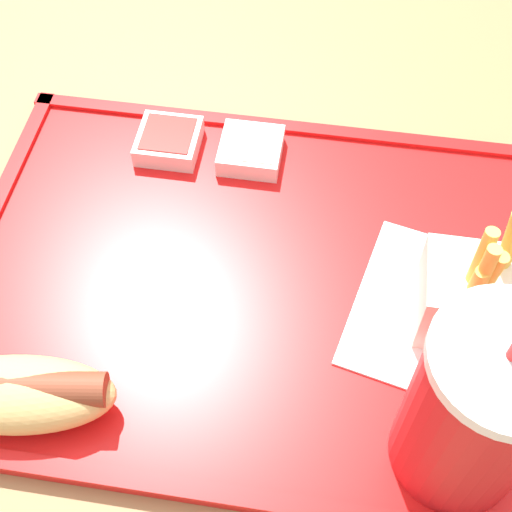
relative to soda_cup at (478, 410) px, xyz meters
name	(u,v)px	position (x,y,z in m)	size (l,w,h in m)	color
dining_table	(254,455)	(0.14, -0.11, -0.43)	(1.31, 1.15, 0.72)	olive
food_tray	(256,283)	(0.14, -0.11, -0.07)	(0.43, 0.32, 0.01)	red
paper_napkin	(464,322)	(-0.01, -0.09, -0.06)	(0.17, 0.16, 0.00)	white
soda_cup	(478,410)	(0.00, 0.00, 0.00)	(0.08, 0.08, 0.16)	red
hot_dog_far	(17,393)	(0.27, 0.01, -0.04)	(0.13, 0.07, 0.04)	tan
fries_carton	(476,295)	(-0.01, -0.10, -0.03)	(0.07, 0.06, 0.11)	silver
sauce_cup_mayo	(251,150)	(0.16, -0.22, -0.06)	(0.05, 0.05, 0.02)	silver
sauce_cup_ketchup	(169,140)	(0.23, -0.22, -0.06)	(0.05, 0.05, 0.02)	silver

